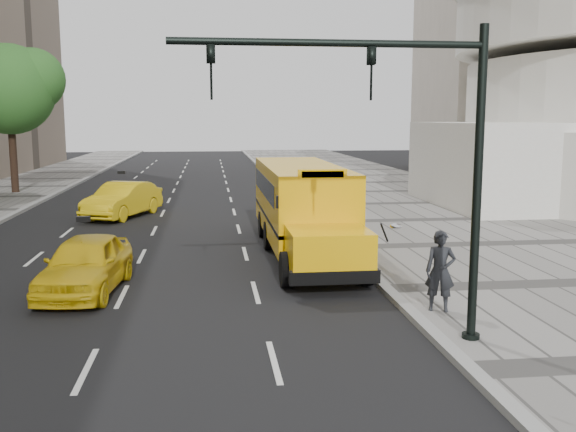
{
  "coord_description": "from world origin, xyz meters",
  "views": [
    {
      "loc": [
        1.35,
        -21.65,
        4.61
      ],
      "look_at": [
        3.5,
        -4.0,
        1.9
      ],
      "focal_mm": 40.0,
      "sensor_mm": 36.0,
      "label": 1
    }
  ],
  "objects": [
    {
      "name": "ground",
      "position": [
        0.0,
        0.0,
        0.0
      ],
      "size": [
        140.0,
        140.0,
        0.0
      ],
      "primitive_type": "plane",
      "color": "black",
      "rests_on": "ground"
    },
    {
      "name": "sidewalk_museum",
      "position": [
        12.0,
        0.0,
        0.07
      ],
      "size": [
        12.0,
        140.0,
        0.15
      ],
      "primitive_type": "cube",
      "color": "gray",
      "rests_on": "ground"
    },
    {
      "name": "curb_museum",
      "position": [
        6.0,
        0.0,
        0.07
      ],
      "size": [
        0.3,
        140.0,
        0.15
      ],
      "primitive_type": "cube",
      "color": "gray",
      "rests_on": "ground"
    },
    {
      "name": "tree_c",
      "position": [
        -10.4,
        19.08,
        6.38
      ],
      "size": [
        6.06,
        5.39,
        9.03
      ],
      "color": "black",
      "rests_on": "ground"
    },
    {
      "name": "school_bus",
      "position": [
        4.5,
        0.3,
        1.76
      ],
      "size": [
        2.96,
        11.56,
        3.19
      ],
      "color": "#F8B207",
      "rests_on": "ground"
    },
    {
      "name": "taxi_near",
      "position": [
        -2.0,
        -4.42,
        0.77
      ],
      "size": [
        2.25,
        4.67,
        1.54
      ],
      "primitive_type": "imported",
      "rotation": [
        0.0,
        0.0,
        -0.1
      ],
      "color": "gold",
      "rests_on": "ground"
    },
    {
      "name": "taxi_far",
      "position": [
        -2.77,
        8.96,
        0.82
      ],
      "size": [
        3.46,
        5.26,
        1.64
      ],
      "primitive_type": "imported",
      "rotation": [
        0.0,
        0.0,
        -0.38
      ],
      "color": "gold",
      "rests_on": "ground"
    },
    {
      "name": "pedestrian",
      "position": [
        6.63,
        -7.64,
        1.1
      ],
      "size": [
        0.8,
        0.66,
        1.9
      ],
      "primitive_type": "imported",
      "rotation": [
        0.0,
        0.0,
        -0.34
      ],
      "color": "black",
      "rests_on": "sidewalk_museum"
    },
    {
      "name": "traffic_signal",
      "position": [
        5.19,
        -9.57,
        4.09
      ],
      "size": [
        6.18,
        0.36,
        6.4
      ],
      "color": "black",
      "rests_on": "ground"
    }
  ]
}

